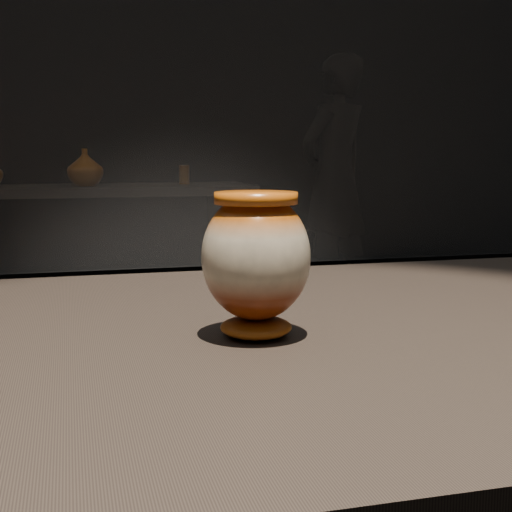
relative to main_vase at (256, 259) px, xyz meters
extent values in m
cube|color=black|center=(-0.05, 5.03, 0.62)|extent=(8.00, 3.20, 0.04)
cube|color=black|center=(-0.05, 0.03, -0.11)|extent=(2.00, 0.80, 0.05)
ellipsoid|color=maroon|center=(0.00, 0.00, -0.07)|extent=(0.09, 0.09, 0.02)
ellipsoid|color=beige|center=(0.00, 0.00, 0.00)|extent=(0.13, 0.13, 0.13)
cylinder|color=#BC5711|center=(0.00, 0.00, 0.06)|extent=(0.10, 0.10, 0.01)
cube|color=black|center=(-0.16, 3.42, -0.11)|extent=(2.00, 0.60, 0.05)
cube|color=black|center=(0.69, 3.42, -0.56)|extent=(0.08, 0.50, 0.85)
imported|color=maroon|center=(-0.09, 3.36, 0.02)|extent=(0.28, 0.28, 0.21)
cylinder|color=brown|center=(0.47, 3.47, -0.03)|extent=(0.06, 0.06, 0.11)
imported|color=black|center=(1.72, 4.26, -0.09)|extent=(0.78, 0.70, 1.79)
camera|label=1|loc=(-0.19, -0.71, 0.11)|focal=50.00mm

